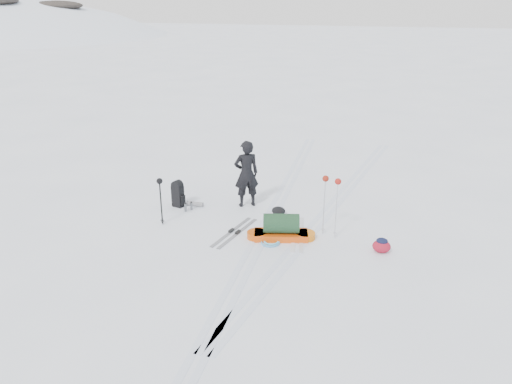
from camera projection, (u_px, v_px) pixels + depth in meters
The scene contains 13 objects.
ground at pixel (264, 230), 12.74m from camera, with size 200.00×200.00×0.00m, color white.
ski_tracks at pixel (295, 219), 13.35m from camera, with size 3.38×17.97×0.01m.
skier at pixel (246, 174), 13.90m from camera, with size 0.70×0.46×1.91m, color black.
pulk_sled at pixel (281, 229), 12.21m from camera, with size 1.75×0.92×0.64m.
expedition_rucksack at pixel (180, 194), 14.06m from camera, with size 0.86×0.37×0.78m.
ski_poles_black at pixel (160, 187), 12.71m from camera, with size 0.16×0.16×1.27m.
ski_poles_silver at pixel (331, 187), 11.98m from camera, with size 0.48×0.27×1.55m.
touring_skis_grey at pixel (235, 232), 12.58m from camera, with size 0.61×1.92×0.07m.
touring_skis_white at pixel (298, 234), 12.50m from camera, with size 0.70×2.02×0.07m.
rope_coil at pixel (271, 242), 12.05m from camera, with size 0.57×0.57×0.06m.
small_daypack at pixel (382, 245), 11.56m from camera, with size 0.43×0.33×0.36m.
thermos_pair at pixel (188, 207), 13.86m from camera, with size 0.18×0.23×0.25m.
stuff_sack at pixel (279, 211), 13.58m from camera, with size 0.46×0.41×0.24m.
Camera 1 is at (3.27, -11.05, 5.54)m, focal length 35.00 mm.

